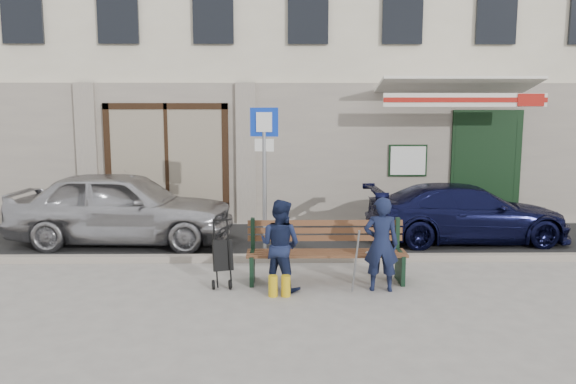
{
  "coord_description": "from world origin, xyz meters",
  "views": [
    {
      "loc": [
        -0.63,
        -7.9,
        2.58
      ],
      "look_at": [
        -0.49,
        1.6,
        1.2
      ],
      "focal_mm": 35.0,
      "sensor_mm": 36.0,
      "label": 1
    }
  ],
  "objects_px": {
    "man": "(381,244)",
    "bench": "(323,252)",
    "woman": "(280,245)",
    "car_navy": "(466,213)",
    "car_silver": "(123,207)",
    "parking_sign": "(264,159)",
    "stroller": "(223,257)"
  },
  "relations": [
    {
      "from": "man",
      "to": "bench",
      "type": "bearing_deg",
      "value": -22.29
    },
    {
      "from": "man",
      "to": "woman",
      "type": "bearing_deg",
      "value": 2.64
    },
    {
      "from": "car_navy",
      "to": "man",
      "type": "relative_size",
      "value": 2.88
    },
    {
      "from": "car_silver",
      "to": "car_navy",
      "type": "distance_m",
      "value": 6.75
    },
    {
      "from": "car_silver",
      "to": "bench",
      "type": "distance_m",
      "value": 4.5
    },
    {
      "from": "man",
      "to": "woman",
      "type": "relative_size",
      "value": 1.04
    },
    {
      "from": "parking_sign",
      "to": "stroller",
      "type": "height_order",
      "value": "parking_sign"
    },
    {
      "from": "car_silver",
      "to": "car_navy",
      "type": "relative_size",
      "value": 1.08
    },
    {
      "from": "bench",
      "to": "man",
      "type": "relative_size",
      "value": 1.75
    },
    {
      "from": "car_navy",
      "to": "parking_sign",
      "type": "xyz_separation_m",
      "value": [
        -3.96,
        -1.28,
        1.19
      ]
    },
    {
      "from": "stroller",
      "to": "bench",
      "type": "bearing_deg",
      "value": -9.82
    },
    {
      "from": "car_navy",
      "to": "parking_sign",
      "type": "relative_size",
      "value": 1.5
    },
    {
      "from": "man",
      "to": "stroller",
      "type": "height_order",
      "value": "man"
    },
    {
      "from": "car_navy",
      "to": "woman",
      "type": "relative_size",
      "value": 2.99
    },
    {
      "from": "man",
      "to": "stroller",
      "type": "relative_size",
      "value": 1.4
    },
    {
      "from": "parking_sign",
      "to": "bench",
      "type": "height_order",
      "value": "parking_sign"
    },
    {
      "from": "parking_sign",
      "to": "stroller",
      "type": "relative_size",
      "value": 2.68
    },
    {
      "from": "car_silver",
      "to": "stroller",
      "type": "xyz_separation_m",
      "value": [
        2.2,
        -2.69,
        -0.29
      ]
    },
    {
      "from": "parking_sign",
      "to": "bench",
      "type": "relative_size",
      "value": 1.1
    },
    {
      "from": "bench",
      "to": "woman",
      "type": "xyz_separation_m",
      "value": [
        -0.65,
        -0.35,
        0.2
      ]
    },
    {
      "from": "car_silver",
      "to": "bench",
      "type": "bearing_deg",
      "value": -121.24
    },
    {
      "from": "stroller",
      "to": "parking_sign",
      "type": "bearing_deg",
      "value": 52.9
    },
    {
      "from": "car_navy",
      "to": "bench",
      "type": "bearing_deg",
      "value": 129.23
    },
    {
      "from": "car_navy",
      "to": "man",
      "type": "distance_m",
      "value": 3.79
    },
    {
      "from": "parking_sign",
      "to": "woman",
      "type": "bearing_deg",
      "value": -67.77
    },
    {
      "from": "parking_sign",
      "to": "stroller",
      "type": "distance_m",
      "value": 2.09
    },
    {
      "from": "bench",
      "to": "stroller",
      "type": "xyz_separation_m",
      "value": [
        -1.5,
        -0.16,
        -0.02
      ]
    },
    {
      "from": "woman",
      "to": "stroller",
      "type": "height_order",
      "value": "woman"
    },
    {
      "from": "woman",
      "to": "bench",
      "type": "bearing_deg",
      "value": -122.84
    },
    {
      "from": "car_silver",
      "to": "woman",
      "type": "relative_size",
      "value": 3.23
    },
    {
      "from": "stroller",
      "to": "woman",
      "type": "bearing_deg",
      "value": -28.31
    },
    {
      "from": "car_silver",
      "to": "parking_sign",
      "type": "distance_m",
      "value": 3.2
    }
  ]
}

